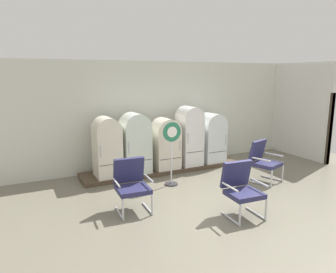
% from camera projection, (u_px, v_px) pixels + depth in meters
% --- Properties ---
extents(ground, '(12.00, 10.00, 0.05)m').
position_uv_depth(ground, '(229.00, 214.00, 6.04)').
color(ground, '#6D6858').
extents(back_wall, '(11.76, 0.12, 2.98)m').
position_uv_depth(back_wall, '(152.00, 114.00, 8.95)').
color(back_wall, silver).
rests_on(back_wall, ground).
extents(side_wall_right, '(0.16, 2.20, 2.98)m').
position_uv_depth(side_wall_right, '(302.00, 111.00, 9.95)').
color(side_wall_right, silver).
rests_on(side_wall_right, ground).
extents(display_plinth, '(4.44, 0.95, 0.10)m').
position_uv_depth(display_plinth, '(162.00, 169.00, 8.68)').
color(display_plinth, '#4A3B2B').
rests_on(display_plinth, ground).
extents(refrigerator_0, '(0.62, 0.69, 1.49)m').
position_uv_depth(refrigerator_0, '(107.00, 145.00, 7.74)').
color(refrigerator_0, silver).
rests_on(refrigerator_0, display_plinth).
extents(refrigerator_1, '(0.69, 0.67, 1.55)m').
position_uv_depth(refrigerator_1, '(135.00, 141.00, 8.05)').
color(refrigerator_1, silver).
rests_on(refrigerator_1, display_plinth).
extents(refrigerator_2, '(0.68, 0.64, 1.37)m').
position_uv_depth(refrigerator_2, '(165.00, 142.00, 8.43)').
color(refrigerator_2, silver).
rests_on(refrigerator_2, display_plinth).
extents(refrigerator_3, '(0.60, 0.66, 1.64)m').
position_uv_depth(refrigerator_3, '(190.00, 134.00, 8.74)').
color(refrigerator_3, white).
rests_on(refrigerator_3, display_plinth).
extents(refrigerator_4, '(0.66, 0.63, 1.41)m').
position_uv_depth(refrigerator_4, '(212.00, 136.00, 9.08)').
color(refrigerator_4, white).
rests_on(refrigerator_4, display_plinth).
extents(armchair_left, '(0.71, 0.71, 1.02)m').
position_uv_depth(armchair_left, '(132.00, 183.00, 6.05)').
color(armchair_left, silver).
rests_on(armchair_left, ground).
extents(armchair_right, '(0.80, 0.83, 1.02)m').
position_uv_depth(armchair_right, '(264.00, 159.00, 7.73)').
color(armchair_right, silver).
rests_on(armchair_right, ground).
extents(armchair_center, '(0.71, 0.71, 1.02)m').
position_uv_depth(armchair_center, '(241.00, 187.00, 5.83)').
color(armchair_center, silver).
rests_on(armchair_center, ground).
extents(sign_stand, '(0.46, 0.32, 1.53)m').
position_uv_depth(sign_stand, '(172.00, 154.00, 7.41)').
color(sign_stand, '#2D2D30').
rests_on(sign_stand, ground).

